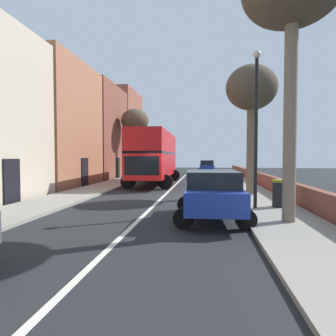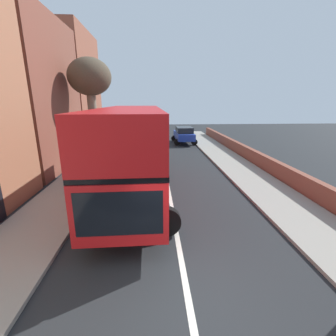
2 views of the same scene
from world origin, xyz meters
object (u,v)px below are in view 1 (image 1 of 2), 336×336
street_tree_right_1 (251,91)px  litter_bin_right (279,193)px  parked_car_blue_right_1 (207,166)px  double_decker_bus (154,155)px  street_tree_left_2 (135,123)px  lamppost_right (256,117)px  parked_car_blue_right_3 (212,192)px

street_tree_right_1 → litter_bin_right: (0.53, -4.01, -5.11)m
street_tree_right_1 → litter_bin_right: size_ratio=6.28×
street_tree_right_1 → parked_car_blue_right_1: bearing=96.3°
double_decker_bus → litter_bin_right: 12.42m
street_tree_left_2 → lamppost_right: 19.15m
parked_car_blue_right_1 → street_tree_right_1: size_ratio=0.61×
parked_car_blue_right_1 → litter_bin_right: bearing=-83.5°
double_decker_bus → parked_car_blue_right_3: size_ratio=2.44×
lamppost_right → street_tree_left_2: bearing=118.6°
parked_car_blue_right_3 → litter_bin_right: 3.67m
parked_car_blue_right_1 → street_tree_left_2: street_tree_left_2 is taller
double_decker_bus → parked_car_blue_right_3: (4.20, -12.47, -1.38)m
parked_car_blue_right_3 → street_tree_right_1: size_ratio=0.58×
parked_car_blue_right_1 → litter_bin_right: parked_car_blue_right_1 is taller
street_tree_left_2 → lamppost_right: size_ratio=1.10×
parked_car_blue_right_1 → lamppost_right: lamppost_right is taller
double_decker_bus → street_tree_right_1: 9.54m
double_decker_bus → parked_car_blue_right_1: double_decker_bus is taller
street_tree_left_2 → lamppost_right: street_tree_left_2 is taller
street_tree_left_2 → litter_bin_right: size_ratio=6.18×
street_tree_right_1 → lamppost_right: (-0.47, -4.31, -1.99)m
lamppost_right → street_tree_right_1: bearing=83.8°
street_tree_right_1 → street_tree_left_2: (-9.61, 12.42, -0.18)m
double_decker_bus → parked_car_blue_right_3: 13.23m
parked_car_blue_right_1 → parked_car_blue_right_3: (0.00, -26.86, -0.01)m
parked_car_blue_right_1 → street_tree_left_2: (-7.34, -8.07, 4.64)m
parked_car_blue_right_3 → lamppost_right: 3.94m
street_tree_right_1 → lamppost_right: bearing=-96.2°
parked_car_blue_right_1 → litter_bin_right: (2.80, -24.50, -0.29)m
street_tree_right_1 → lamppost_right: street_tree_right_1 is taller
parked_car_blue_right_3 → parked_car_blue_right_1: bearing=90.0°
double_decker_bus → parked_car_blue_right_3: double_decker_bus is taller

